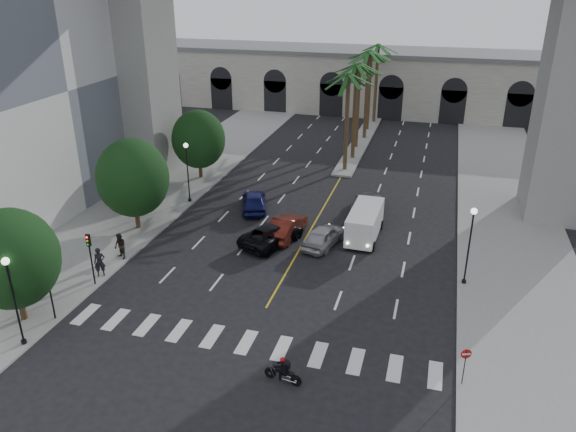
# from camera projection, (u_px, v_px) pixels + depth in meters

# --- Properties ---
(ground) EXTENTS (140.00, 140.00, 0.00)m
(ground) POSITION_uv_depth(u_px,v_px,m) (255.00, 327.00, 31.77)
(ground) COLOR black
(ground) RESTS_ON ground
(sidewalk_left) EXTENTS (8.00, 100.00, 0.15)m
(sidewalk_left) POSITION_uv_depth(u_px,v_px,m) (147.00, 202.00, 48.67)
(sidewalk_left) COLOR gray
(sidewalk_left) RESTS_ON ground
(sidewalk_right) EXTENTS (8.00, 100.00, 0.15)m
(sidewalk_right) POSITION_uv_depth(u_px,v_px,m) (514.00, 244.00, 41.25)
(sidewalk_right) COLOR gray
(sidewalk_right) RESTS_ON ground
(median) EXTENTS (2.00, 24.00, 0.20)m
(median) POSITION_uv_depth(u_px,v_px,m) (360.00, 143.00, 65.22)
(median) COLOR gray
(median) RESTS_ON ground
(pier_building) EXTENTS (71.00, 10.50, 8.50)m
(pier_building) POSITION_uv_depth(u_px,v_px,m) (381.00, 81.00, 78.52)
(pier_building) COLOR beige
(pier_building) RESTS_ON ground
(palm_a) EXTENTS (3.20, 3.20, 10.30)m
(palm_a) POSITION_uv_depth(u_px,v_px,m) (349.00, 79.00, 52.78)
(palm_a) COLOR #47331E
(palm_a) RESTS_ON ground
(palm_b) EXTENTS (3.20, 3.20, 10.60)m
(palm_b) POSITION_uv_depth(u_px,v_px,m) (357.00, 69.00, 56.17)
(palm_b) COLOR #47331E
(palm_b) RESTS_ON ground
(palm_c) EXTENTS (3.20, 3.20, 10.10)m
(palm_c) POSITION_uv_depth(u_px,v_px,m) (360.00, 68.00, 59.95)
(palm_c) COLOR #47331E
(palm_c) RESTS_ON ground
(palm_d) EXTENTS (3.20, 3.20, 10.90)m
(palm_d) POSITION_uv_depth(u_px,v_px,m) (369.00, 56.00, 63.10)
(palm_d) COLOR #47331E
(palm_d) RESTS_ON ground
(palm_e) EXTENTS (3.20, 3.20, 10.40)m
(palm_e) POSITION_uv_depth(u_px,v_px,m) (371.00, 55.00, 66.87)
(palm_e) COLOR #47331E
(palm_e) RESTS_ON ground
(palm_f) EXTENTS (3.20, 3.20, 10.70)m
(palm_f) POSITION_uv_depth(u_px,v_px,m) (378.00, 49.00, 70.21)
(palm_f) COLOR #47331E
(palm_f) RESTS_ON ground
(street_tree_near) EXTENTS (5.20, 5.20, 6.89)m
(street_tree_near) POSITION_uv_depth(u_px,v_px,m) (11.00, 259.00, 30.72)
(street_tree_near) COLOR #382616
(street_tree_near) RESTS_ON ground
(street_tree_mid) EXTENTS (5.44, 5.44, 7.21)m
(street_tree_mid) POSITION_uv_depth(u_px,v_px,m) (133.00, 178.00, 42.10)
(street_tree_mid) COLOR #382616
(street_tree_mid) RESTS_ON ground
(street_tree_far) EXTENTS (5.04, 5.04, 6.68)m
(street_tree_far) POSITION_uv_depth(u_px,v_px,m) (199.00, 139.00, 52.80)
(street_tree_far) COLOR #382616
(street_tree_far) RESTS_ON ground
(lamp_post_left_near) EXTENTS (0.40, 0.40, 5.35)m
(lamp_post_left_near) POSITION_uv_depth(u_px,v_px,m) (13.00, 294.00, 28.89)
(lamp_post_left_near) COLOR black
(lamp_post_left_near) RESTS_ON ground
(lamp_post_left_far) EXTENTS (0.40, 0.40, 5.35)m
(lamp_post_left_far) POSITION_uv_depth(u_px,v_px,m) (187.00, 167.00, 47.39)
(lamp_post_left_far) COLOR black
(lamp_post_left_far) RESTS_ON ground
(lamp_post_right) EXTENTS (0.40, 0.40, 5.35)m
(lamp_post_right) POSITION_uv_depth(u_px,v_px,m) (470.00, 240.00, 34.70)
(lamp_post_right) COLOR black
(lamp_post_right) RESTS_ON ground
(traffic_signal_near) EXTENTS (0.25, 0.18, 3.65)m
(traffic_signal_near) POSITION_uv_depth(u_px,v_px,m) (48.00, 283.00, 31.35)
(traffic_signal_near) COLOR black
(traffic_signal_near) RESTS_ON ground
(traffic_signal_far) EXTENTS (0.25, 0.18, 3.65)m
(traffic_signal_far) POSITION_uv_depth(u_px,v_px,m) (90.00, 251.00, 34.88)
(traffic_signal_far) COLOR black
(traffic_signal_far) RESTS_ON ground
(motorcycle_rider) EXTENTS (1.98, 0.57, 1.43)m
(motorcycle_rider) POSITION_uv_depth(u_px,v_px,m) (284.00, 371.00, 27.27)
(motorcycle_rider) COLOR black
(motorcycle_rider) RESTS_ON ground
(car_a) EXTENTS (2.83, 4.82, 1.54)m
(car_a) POSITION_uv_depth(u_px,v_px,m) (324.00, 236.00, 40.83)
(car_a) COLOR #A0A1A5
(car_a) RESTS_ON ground
(car_b) EXTENTS (2.27, 5.08, 1.62)m
(car_b) POSITION_uv_depth(u_px,v_px,m) (286.00, 227.00, 42.16)
(car_b) COLOR #501610
(car_b) RESTS_ON ground
(car_c) EXTENTS (4.47, 6.10, 1.54)m
(car_c) POSITION_uv_depth(u_px,v_px,m) (272.00, 234.00, 41.15)
(car_c) COLOR black
(car_c) RESTS_ON ground
(car_d) EXTENTS (2.26, 5.42, 1.56)m
(car_d) POSITION_uv_depth(u_px,v_px,m) (367.00, 203.00, 46.48)
(car_d) COLOR slate
(car_d) RESTS_ON ground
(car_e) EXTENTS (3.49, 5.25, 1.66)m
(car_e) POSITION_uv_depth(u_px,v_px,m) (254.00, 201.00, 46.89)
(car_e) COLOR #10144D
(car_e) RESTS_ON ground
(cargo_van) EXTENTS (2.34, 5.53, 2.33)m
(cargo_van) POSITION_uv_depth(u_px,v_px,m) (365.00, 222.00, 41.76)
(cargo_van) COLOR silver
(cargo_van) RESTS_ON ground
(pedestrian_a) EXTENTS (0.86, 0.79, 1.98)m
(pedestrian_a) POSITION_uv_depth(u_px,v_px,m) (100.00, 262.00, 36.41)
(pedestrian_a) COLOR black
(pedestrian_a) RESTS_ON sidewalk_left
(pedestrian_b) EXTENTS (1.13, 1.04, 1.86)m
(pedestrian_b) POSITION_uv_depth(u_px,v_px,m) (120.00, 246.00, 38.62)
(pedestrian_b) COLOR black
(pedestrian_b) RESTS_ON sidewalk_left
(do_not_enter_sign) EXTENTS (0.51, 0.21, 2.16)m
(do_not_enter_sign) POSITION_uv_depth(u_px,v_px,m) (465.00, 360.00, 26.64)
(do_not_enter_sign) COLOR black
(do_not_enter_sign) RESTS_ON ground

